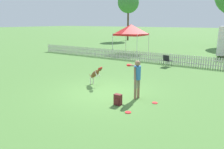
# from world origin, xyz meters

# --- Properties ---
(ground_plane) EXTENTS (240.00, 240.00, 0.00)m
(ground_plane) POSITION_xyz_m (0.00, 0.00, 0.00)
(ground_plane) COLOR #4C7A38
(handler_person) EXTENTS (0.88, 0.81, 1.61)m
(handler_person) POSITION_xyz_m (1.48, 0.08, 1.00)
(handler_person) COLOR #8C664C
(handler_person) RESTS_ON ground_plane
(leaping_dog) EXTENTS (1.05, 0.43, 1.01)m
(leaping_dog) POSITION_xyz_m (-1.10, 0.70, 0.61)
(leaping_dog) COLOR brown
(leaping_dog) RESTS_ON ground_plane
(frisbee_near_handler) EXTENTS (0.22, 0.22, 0.02)m
(frisbee_near_handler) POSITION_xyz_m (1.92, -1.42, 0.01)
(frisbee_near_handler) COLOR red
(frisbee_near_handler) RESTS_ON ground_plane
(frisbee_near_dog) EXTENTS (0.22, 0.22, 0.02)m
(frisbee_near_dog) POSITION_xyz_m (2.36, -0.03, 0.01)
(frisbee_near_dog) COLOR red
(frisbee_near_dog) RESTS_ON ground_plane
(backpack_on_grass) EXTENTS (0.29, 0.22, 0.43)m
(backpack_on_grass) POSITION_xyz_m (1.22, -0.98, 0.21)
(backpack_on_grass) COLOR maroon
(backpack_on_grass) RESTS_ON ground_plane
(picket_fence) EXTENTS (26.23, 0.04, 0.79)m
(picket_fence) POSITION_xyz_m (0.00, 8.20, 0.40)
(picket_fence) COLOR beige
(picket_fence) RESTS_ON ground_plane
(folding_chair_center) EXTENTS (0.62, 0.63, 0.83)m
(folding_chair_center) POSITION_xyz_m (0.32, 7.26, 0.50)
(folding_chair_center) COLOR #333338
(folding_chair_center) RESTS_ON ground_plane
(canopy_tent_secondary) EXTENTS (2.73, 2.73, 2.88)m
(canopy_tent_secondary) POSITION_xyz_m (-5.04, 11.90, 2.33)
(canopy_tent_secondary) COLOR silver
(canopy_tent_secondary) RESTS_ON ground_plane
(tree_right_grove) EXTENTS (3.55, 3.55, 8.06)m
(tree_right_grove) POSITION_xyz_m (-13.01, 25.81, 6.24)
(tree_right_grove) COLOR #4C3823
(tree_right_grove) RESTS_ON ground_plane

